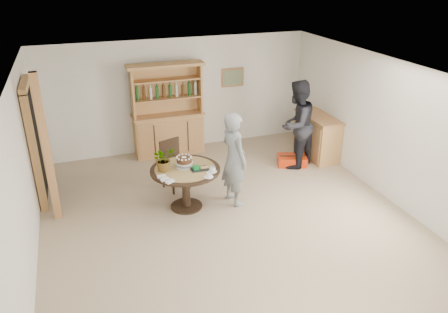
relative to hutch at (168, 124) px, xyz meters
The scene contains 17 objects.
ground 3.33m from the hutch, 84.71° to the right, with size 7.00×7.00×0.00m, color #C7B089.
room_shell 3.41m from the hutch, 84.65° to the right, with size 6.04×7.04×2.52m.
doorway 2.94m from the hutch, 154.78° to the right, with size 0.13×1.10×2.18m.
pine_post 3.20m from the hutch, 139.62° to the right, with size 0.12×0.12×2.50m, color tan.
hutch is the anchor object (origin of this frame).
sideboard 3.29m from the hutch, 22.21° to the right, with size 0.54×1.26×0.94m.
dining_table 2.45m from the hutch, 95.90° to the right, with size 1.20×1.20×0.76m.
dining_chair 1.65m from the hutch, 99.77° to the right, with size 0.53×0.53×0.95m.
birthday_cake 2.41m from the hutch, 96.02° to the right, with size 0.30×0.30×0.20m.
flower_vase 2.48m from the hutch, 104.14° to the right, with size 0.38×0.33×0.42m, color #3F7233.
gift_tray 2.57m from the hutch, 90.84° to the right, with size 0.30×0.20×0.08m.
coffee_cup_a 2.73m from the hutch, 86.89° to the right, with size 0.15×0.15×0.09m.
coffee_cup_b 2.89m from the hutch, 89.45° to the right, with size 0.15×0.15×0.08m.
napkins 2.83m from the hutch, 103.52° to the right, with size 0.24×0.33×0.03m.
teen_boy 2.61m from the hutch, 76.76° to the right, with size 0.62×0.41×1.70m, color slate.
adult_person 2.81m from the hutch, 33.30° to the right, with size 0.90×0.70×1.85m, color black.
red_suitcase 2.82m from the hutch, 32.73° to the right, with size 0.70×0.57×0.21m.
Camera 1 is at (-2.14, -5.73, 4.00)m, focal length 35.00 mm.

